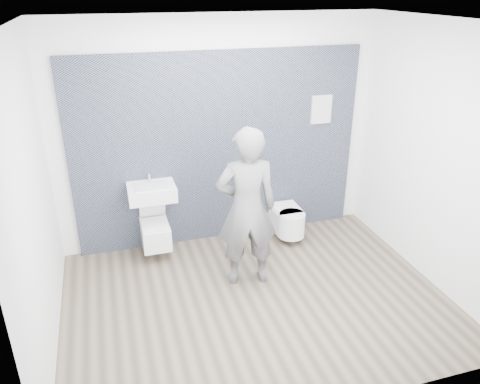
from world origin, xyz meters
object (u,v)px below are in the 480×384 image
object	(u,v)px
toilet_square	(155,232)
visitor	(247,208)
washbasin	(152,192)
toilet_rounded	(288,221)

from	to	relation	value
toilet_square	visitor	world-z (taller)	visitor
washbasin	toilet_square	world-z (taller)	washbasin
washbasin	toilet_square	bearing A→B (deg)	-90.00
washbasin	toilet_square	xyz separation A→B (m)	(0.00, -0.03, -0.53)
toilet_rounded	visitor	xyz separation A→B (m)	(-0.81, -0.76, 0.65)
washbasin	visitor	world-z (taller)	visitor
washbasin	toilet_rounded	xyz separation A→B (m)	(1.72, -0.09, -0.59)
washbasin	visitor	xyz separation A→B (m)	(0.91, -0.85, 0.06)
washbasin	toilet_square	distance (m)	0.53
toilet_square	toilet_rounded	world-z (taller)	toilet_square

